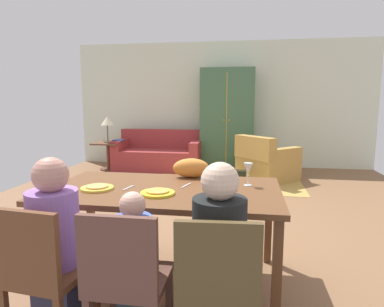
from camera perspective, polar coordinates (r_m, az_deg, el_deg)
ground_plane at (r=4.60m, az=1.54°, el=-9.43°), size 6.48×6.34×0.02m
back_wall at (r=7.57m, az=4.88°, el=8.17°), size 6.48×0.10×2.70m
dining_table at (r=2.67m, az=-4.79°, el=-7.23°), size 1.80×1.01×0.76m
plate_near_man at (r=2.71m, az=-15.69°, el=-5.66°), size 0.25×0.25×0.02m
pizza_near_man at (r=2.70m, az=-15.70°, el=-5.35°), size 0.17×0.17×0.01m
plate_near_child at (r=2.49m, az=-5.82°, el=-6.65°), size 0.25×0.25×0.02m
pizza_near_child at (r=2.48m, az=-5.82°, el=-6.32°), size 0.17×0.17×0.01m
wine_glass at (r=2.73m, az=9.42°, el=-2.68°), size 0.07×0.07×0.19m
fork at (r=2.69m, az=-10.68°, el=-5.72°), size 0.05×0.15×0.01m
knife at (r=2.72m, az=-0.97°, el=-5.40°), size 0.06×0.17×0.01m
dining_chair_man at (r=2.19m, az=-24.14°, el=-17.32°), size 0.46×0.46×0.87m
person_man at (r=2.31m, az=-21.46°, el=-15.20°), size 0.31×0.41×1.11m
dining_chair_child at (r=1.98m, az=-11.12°, el=-19.64°), size 0.42×0.42×0.87m
person_child at (r=2.15m, az=-9.43°, el=-18.96°), size 0.22×0.29×0.92m
dining_chair_woman at (r=1.88m, az=4.34°, el=-21.10°), size 0.45×0.45×0.87m
person_woman at (r=2.03m, az=4.56°, el=-18.11°), size 0.30×0.41×1.11m
cat at (r=2.99m, az=-0.16°, el=-2.45°), size 0.34×0.21×0.17m
area_rug at (r=6.20m, az=5.96°, el=-4.53°), size 2.60×1.80×0.01m
couch at (r=7.21m, az=-5.59°, el=-0.22°), size 1.80×0.86×0.82m
armchair at (r=6.30m, az=12.34°, el=-1.55°), size 1.21×1.21×0.82m
armoire at (r=7.18m, az=5.96°, el=5.73°), size 1.10×0.59×2.10m
side_table at (r=7.29m, az=-13.91°, el=0.25°), size 0.56×0.56×0.58m
table_lamp at (r=7.23m, az=-14.10°, el=5.20°), size 0.26×0.26×0.54m
book_lower at (r=7.19m, az=-12.71°, el=1.91°), size 0.22×0.16×0.03m
book_upper at (r=7.21m, az=-12.33°, el=2.17°), size 0.22×0.16×0.03m
handbag at (r=5.87m, az=7.52°, el=-4.05°), size 0.32×0.16×0.26m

